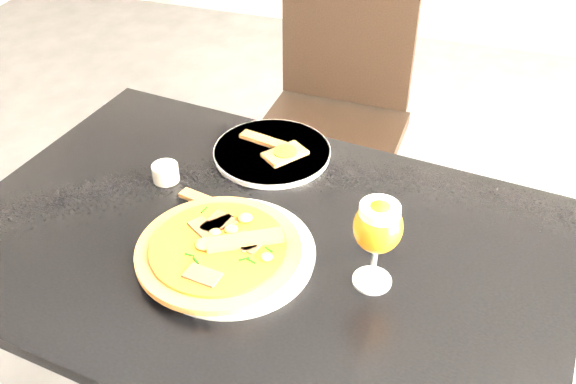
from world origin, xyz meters
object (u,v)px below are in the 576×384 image
(pizza, at_px, (219,249))
(chair_far, at_px, (333,114))
(beer_glass, at_px, (378,228))
(dining_table, at_px, (258,272))

(pizza, bearing_deg, chair_far, 91.11)
(beer_glass, bearing_deg, pizza, -173.35)
(chair_far, bearing_deg, pizza, -87.34)
(chair_far, distance_m, pizza, 0.96)
(pizza, bearing_deg, beer_glass, 6.65)
(pizza, height_order, beer_glass, beer_glass)
(dining_table, xyz_separation_m, beer_glass, (0.24, -0.04, 0.22))
(chair_far, distance_m, beer_glass, 1.01)
(dining_table, relative_size, pizza, 4.11)
(dining_table, distance_m, beer_glass, 0.33)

